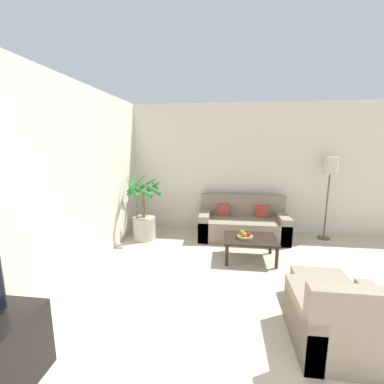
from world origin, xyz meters
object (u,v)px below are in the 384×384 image
Objects in this scene: coffee_table at (250,241)px; apple_red at (249,234)px; floor_lamp at (330,171)px; apple_green at (242,232)px; armchair at (343,324)px; fruit_bowl at (245,237)px; potted_palm at (144,214)px; orange_fruit at (244,234)px; ottoman at (320,289)px; sofa_loveseat at (243,224)px.

apple_red reaches higher than coffee_table.
apple_green is at bearing -146.99° from floor_lamp.
apple_green is at bearing 113.59° from armchair.
armchair reaches higher than fruit_bowl.
apple_green is at bearing 163.41° from coffee_table.
potted_palm is 3.65m from armchair.
potted_palm reaches higher than orange_fruit.
armchair is (2.66, -2.48, -0.26)m from potted_palm.
apple_red is 1.31m from ottoman.
fruit_bowl is 0.42× the size of ottoman.
potted_palm is 18.25× the size of apple_green.
potted_palm is 1.58× the size of armchair.
apple_red is 1.91m from armchair.
apple_red is 0.90× the size of orange_fruit.
orange_fruit is at bearing -122.84° from fruit_bowl.
armchair is at bearing -68.38° from apple_red.
potted_palm is at bearing 158.92° from orange_fruit.
floor_lamp is at bearing 36.56° from apple_red.
floor_lamp is 3.27m from armchair.
orange_fruit is (-1.67, -1.20, -0.91)m from floor_lamp.
coffee_table is at bearing 15.08° from fruit_bowl.
ottoman is (0.83, -1.02, -0.28)m from orange_fruit.
apple_red is (-1.59, -1.18, -0.92)m from floor_lamp.
sofa_loveseat reaches higher than apple_red.
sofa_loveseat is 26.39× the size of apple_red.
ottoman is at bearing -110.60° from floor_lamp.
apple_red is (1.96, -0.71, -0.07)m from potted_palm.
potted_palm is 20.76× the size of apple_red.
coffee_table reaches higher than ottoman.
apple_green is (-0.14, 0.04, 0.13)m from coffee_table.
fruit_bowl is at bearing -91.68° from sofa_loveseat.
coffee_table is at bearing 110.33° from armchair.
potted_palm is at bearing 159.92° from fruit_bowl.
apple_red is at bearing 126.28° from ottoman.
sofa_loveseat is 2.01× the size of armchair.
sofa_loveseat is at bearing 91.38° from apple_red.
sofa_loveseat is 6.79× the size of fruit_bowl.
potted_palm is 2.09m from apple_red.
apple_green is 2.02m from armchair.
orange_fruit is at bearing -21.08° from potted_palm.
potted_palm is at bearing 147.32° from ottoman.
orange_fruit reaches higher than coffee_table.
fruit_bowl is at bearing 57.16° from orange_fruit.
sofa_loveseat is at bearing -174.85° from floor_lamp.
apple_red is at bearing -130.78° from coffee_table.
ottoman is (-0.83, -2.22, -1.19)m from floor_lamp.
floor_lamp is 21.93× the size of apple_green.
fruit_bowl is 1.35m from ottoman.
apple_green is 1.44m from ottoman.
potted_palm reaches higher than armchair.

